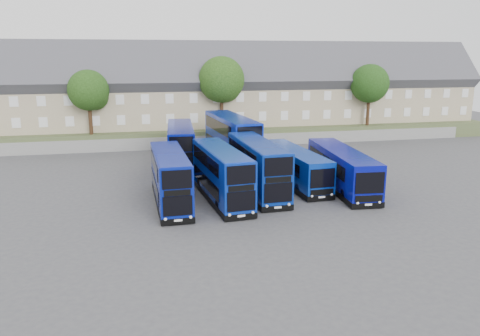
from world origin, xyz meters
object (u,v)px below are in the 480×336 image
object	(u,v)px
dd_front_mid	(221,175)
tree_far	(385,79)
coach_east_a	(294,167)
tree_east	(370,85)
dd_front_left	(170,179)
tree_mid	(222,81)
tree_west	(90,92)

from	to	relation	value
dd_front_mid	tree_far	bearing A→B (deg)	39.58
coach_east_a	tree_east	world-z (taller)	tree_east
dd_front_left	coach_east_a	world-z (taller)	dd_front_left
tree_mid	tree_far	xyz separation A→B (m)	(26.00, 6.50, -0.34)
coach_east_a	tree_far	xyz separation A→B (m)	(23.19, 26.63, 6.21)
tree_east	dd_front_mid	bearing A→B (deg)	-136.60
dd_front_mid	tree_west	size ratio (longest dim) A/B	1.38
dd_front_mid	coach_east_a	size ratio (longest dim) A/B	0.92
tree_mid	dd_front_left	bearing A→B (deg)	-109.58
tree_mid	tree_far	distance (m)	26.80
dd_front_mid	coach_east_a	distance (m)	8.02
tree_west	tree_east	xyz separation A→B (m)	(36.00, 0.00, 0.34)
tree_west	tree_far	world-z (taller)	tree_far
coach_east_a	tree_mid	world-z (taller)	tree_mid
tree_west	tree_far	bearing A→B (deg)	9.46
dd_front_left	dd_front_mid	size ratio (longest dim) A/B	0.96
tree_west	tree_far	xyz separation A→B (m)	(42.00, 7.00, 0.68)
dd_front_mid	tree_mid	size ratio (longest dim) A/B	1.15
tree_east	coach_east_a	bearing A→B (deg)	-131.21
tree_west	tree_east	bearing A→B (deg)	0.00
dd_front_mid	tree_mid	bearing A→B (deg)	74.29
tree_east	tree_far	bearing A→B (deg)	49.40
dd_front_left	tree_mid	world-z (taller)	tree_mid
coach_east_a	tree_far	world-z (taller)	tree_far
dd_front_left	tree_mid	bearing A→B (deg)	69.09
dd_front_mid	tree_far	xyz separation A→B (m)	(30.41, 30.09, 5.70)
dd_front_mid	tree_mid	distance (m)	24.74
tree_far	tree_east	bearing A→B (deg)	-130.60
dd_front_mid	tree_mid	xyz separation A→B (m)	(4.41, 23.59, 6.04)
tree_west	tree_mid	bearing A→B (deg)	1.79
dd_front_mid	tree_west	world-z (taller)	tree_west
dd_front_mid	dd_front_left	bearing A→B (deg)	176.20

